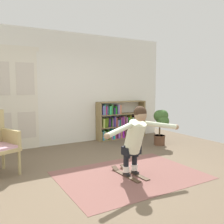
{
  "coord_description": "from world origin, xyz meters",
  "views": [
    {
      "loc": [
        -2.17,
        -3.52,
        1.53
      ],
      "look_at": [
        0.07,
        0.31,
        1.05
      ],
      "focal_mm": 39.12,
      "sensor_mm": 36.0,
      "label": 1
    }
  ],
  "objects_px": {
    "bookshelf": "(120,123)",
    "person_skier": "(136,136)",
    "potted_plant": "(161,123)",
    "skis_pair": "(129,173)"
  },
  "relations": [
    {
      "from": "potted_plant",
      "to": "person_skier",
      "type": "distance_m",
      "value": 2.37
    },
    {
      "from": "bookshelf",
      "to": "potted_plant",
      "type": "distance_m",
      "value": 1.34
    },
    {
      "from": "bookshelf",
      "to": "skis_pair",
      "type": "xyz_separation_m",
      "value": [
        -1.41,
        -2.55,
        -0.44
      ]
    },
    {
      "from": "bookshelf",
      "to": "skis_pair",
      "type": "distance_m",
      "value": 2.95
    },
    {
      "from": "skis_pair",
      "to": "bookshelf",
      "type": "bearing_deg",
      "value": 61.12
    },
    {
      "from": "skis_pair",
      "to": "person_skier",
      "type": "relative_size",
      "value": 0.51
    },
    {
      "from": "bookshelf",
      "to": "skis_pair",
      "type": "height_order",
      "value": "bookshelf"
    },
    {
      "from": "bookshelf",
      "to": "potted_plant",
      "type": "xyz_separation_m",
      "value": [
        0.46,
        -1.25,
        0.14
      ]
    },
    {
      "from": "bookshelf",
      "to": "person_skier",
      "type": "bearing_deg",
      "value": -117.28
    },
    {
      "from": "bookshelf",
      "to": "person_skier",
      "type": "relative_size",
      "value": 1.02
    }
  ]
}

